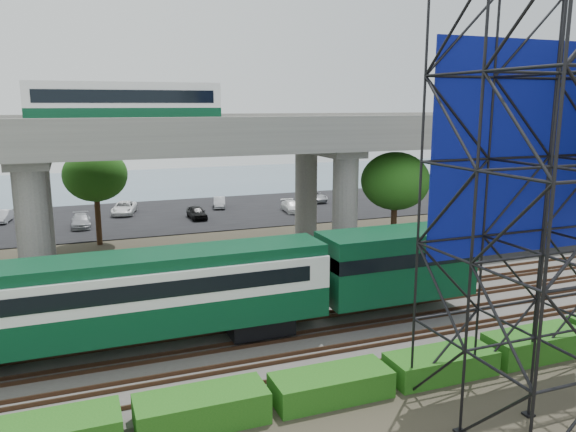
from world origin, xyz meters
name	(u,v)px	position (x,y,z in m)	size (l,w,h in m)	color
ground	(269,356)	(0.00, 0.00, 0.00)	(140.00, 140.00, 0.00)	#474233
ballast_bed	(256,337)	(0.00, 2.00, 0.10)	(90.00, 12.00, 0.20)	slate
service_road	(213,285)	(0.00, 10.50, 0.04)	(90.00, 5.00, 0.08)	black
parking_lot	(158,216)	(0.00, 34.00, 0.04)	(90.00, 18.00, 0.08)	black
harbor_water	(134,187)	(0.00, 56.00, 0.01)	(140.00, 40.00, 0.03)	#496579
rail_tracks	(256,333)	(0.00, 2.00, 0.28)	(90.00, 9.52, 0.16)	#472D1E
commuter_train	(164,292)	(-4.23, 2.00, 2.88)	(29.30, 3.06, 4.30)	black
overpass	(187,146)	(-0.30, 16.00, 8.21)	(80.00, 12.00, 12.40)	#9E9B93
hedge_strip	(331,384)	(1.01, -4.30, 0.56)	(34.60, 1.80, 1.20)	#195313
trees	(122,188)	(-4.67, 16.17, 5.57)	(40.94, 16.94, 7.69)	#382314
suv	(122,284)	(-5.45, 10.30, 0.83)	(2.50, 5.41, 1.50)	black
parked_cars	(174,209)	(1.59, 33.75, 0.68)	(38.87, 9.46, 1.25)	white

